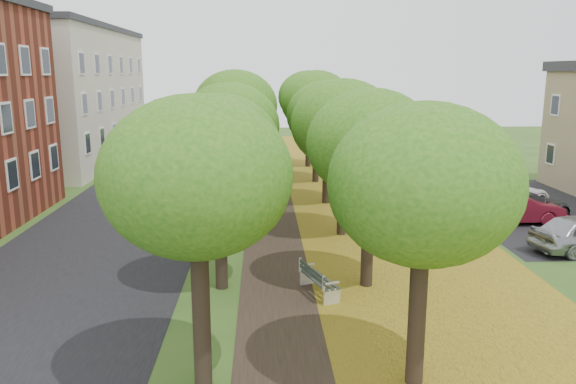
{
  "coord_description": "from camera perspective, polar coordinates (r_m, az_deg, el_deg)",
  "views": [
    {
      "loc": [
        -0.83,
        -11.53,
        6.99
      ],
      "look_at": [
        0.14,
        9.31,
        2.5
      ],
      "focal_mm": 35.0,
      "sensor_mm": 36.0,
      "label": 1
    }
  ],
  "objects": [
    {
      "name": "car_grey",
      "position": [
        29.3,
        22.88,
        -1.24
      ],
      "size": [
        5.17,
        3.31,
        1.39
      ],
      "primitive_type": "imported",
      "rotation": [
        0.0,
        0.0,
        1.88
      ],
      "color": "#313136",
      "rests_on": "ground"
    },
    {
      "name": "tree_row_east",
      "position": [
        26.84,
        4.73,
        7.49
      ],
      "size": [
        4.15,
        34.15,
        6.62
      ],
      "color": "black",
      "rests_on": "ground"
    },
    {
      "name": "car_white",
      "position": [
        31.47,
        20.95,
        -0.14
      ],
      "size": [
        5.82,
        4.35,
        1.47
      ],
      "primitive_type": "imported",
      "rotation": [
        0.0,
        0.0,
        1.98
      ],
      "color": "white",
      "rests_on": "ground"
    },
    {
      "name": "car_red",
      "position": [
        28.38,
        22.06,
        -1.51
      ],
      "size": [
        4.42,
        1.58,
        1.45
      ],
      "primitive_type": "imported",
      "rotation": [
        0.0,
        0.0,
        1.58
      ],
      "color": "maroon",
      "rests_on": "ground"
    },
    {
      "name": "building_cream",
      "position": [
        47.41,
        -22.9,
        9.05
      ],
      "size": [
        10.3,
        20.3,
        10.4
      ],
      "color": "beige",
      "rests_on": "ground"
    },
    {
      "name": "bench",
      "position": [
        18.14,
        3.01,
        -8.89
      ],
      "size": [
        1.18,
        2.04,
        0.93
      ],
      "rotation": [
        0.0,
        0.0,
        1.91
      ],
      "color": "#2B362F",
      "rests_on": "ground"
    },
    {
      "name": "leaf_verge",
      "position": [
        28.05,
        9.43,
        -2.44
      ],
      "size": [
        7.5,
        70.0,
        0.01
      ],
      "primitive_type": "cube",
      "color": "#9E8A1D",
      "rests_on": "ground"
    },
    {
      "name": "footpath",
      "position": [
        27.45,
        -0.84,
        -2.6
      ],
      "size": [
        3.2,
        70.0,
        0.01
      ],
      "primitive_type": "cube",
      "color": "black",
      "rests_on": "ground"
    },
    {
      "name": "street_asphalt",
      "position": [
        28.24,
        -16.25,
        -2.68
      ],
      "size": [
        8.0,
        70.0,
        0.01
      ],
      "primitive_type": "cube",
      "color": "black",
      "rests_on": "ground"
    },
    {
      "name": "parking_lot",
      "position": [
        31.82,
        24.2,
        -1.63
      ],
      "size": [
        9.0,
        16.0,
        0.01
      ],
      "primitive_type": "cube",
      "color": "black",
      "rests_on": "ground"
    },
    {
      "name": "tree_row_west",
      "position": [
        26.66,
        -5.65,
        7.44
      ],
      "size": [
        4.15,
        34.15,
        6.62
      ],
      "color": "black",
      "rests_on": "ground"
    }
  ]
}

